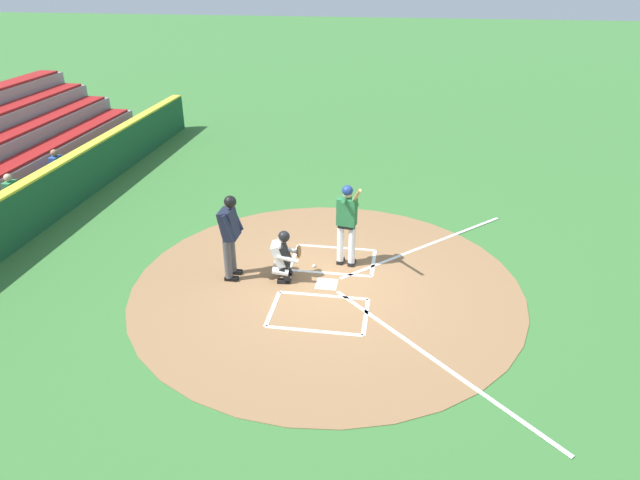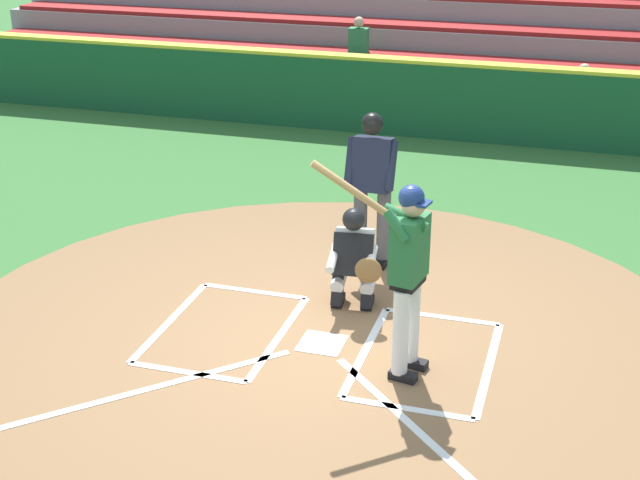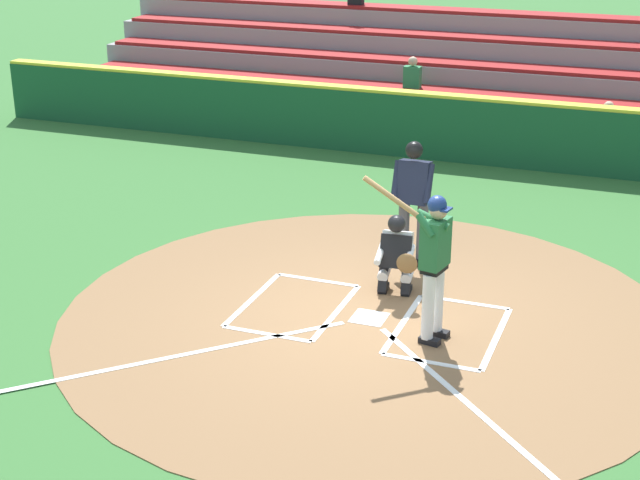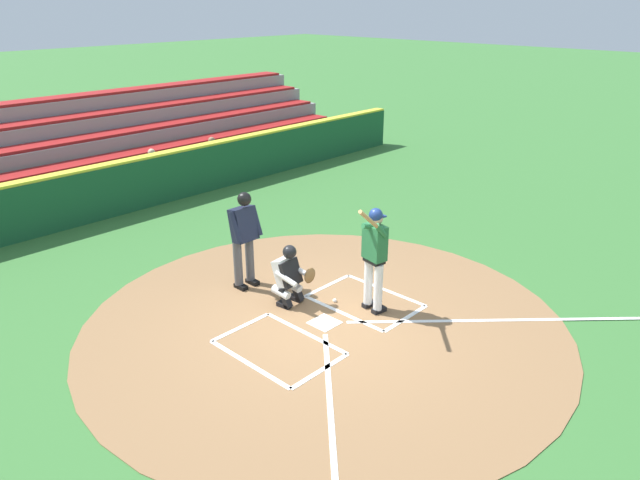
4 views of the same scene
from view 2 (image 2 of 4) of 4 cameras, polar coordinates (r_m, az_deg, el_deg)
The scene contains 9 objects.
ground_plane at distance 9.23m, azimuth 0.11°, elevation -6.47°, with size 120.00×120.00×0.00m, color #387033.
dirt_circle at distance 9.22m, azimuth 0.11°, elevation -6.44°, with size 8.00×8.00×0.01m, color olive.
home_plate_and_chalk at distance 8.50m, azimuth -1.62°, elevation -9.18°, with size 7.93×4.91×0.01m.
batter at distance 8.27m, azimuth 5.41°, elevation -1.68°, with size 1.03×0.58×2.13m.
catcher at distance 9.72m, azimuth 2.15°, elevation -0.98°, with size 0.64×0.62×1.13m.
plate_umpire at distance 10.55m, azimuth 3.23°, elevation 3.80°, with size 0.58×0.41×1.86m.
baseball at distance 9.38m, azimuth 4.69°, elevation -5.76°, with size 0.07×0.07×0.07m, color white.
backstop_wall at distance 15.85m, azimuth 8.02°, elevation 8.57°, with size 22.00×0.36×1.31m.
bleacher_stand at distance 18.96m, azimuth 9.70°, elevation 11.45°, with size 20.00×4.25×3.00m.
Camera 2 is at (-2.31, 7.70, 4.54)m, focal length 51.77 mm.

